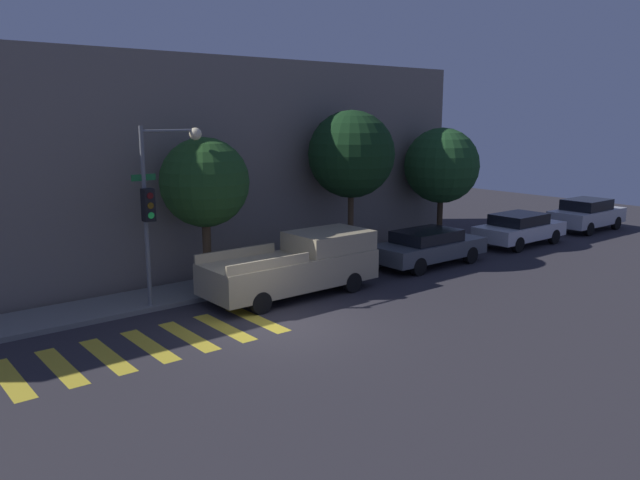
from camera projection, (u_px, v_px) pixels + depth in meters
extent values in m
plane|color=#2D2B30|center=(278.00, 326.00, 16.43)|extent=(60.00, 60.00, 0.00)
cube|color=slate|center=(200.00, 290.00, 19.64)|extent=(26.00, 2.04, 0.14)
cube|color=slate|center=(137.00, 165.00, 22.29)|extent=(26.00, 6.00, 7.42)
cube|color=gold|center=(10.00, 379.00, 13.14)|extent=(0.45, 2.60, 0.00)
cube|color=gold|center=(61.00, 367.00, 13.78)|extent=(0.45, 2.60, 0.00)
cube|color=gold|center=(107.00, 356.00, 14.41)|extent=(0.45, 2.60, 0.00)
cube|color=gold|center=(149.00, 346.00, 15.05)|extent=(0.45, 2.60, 0.00)
cube|color=gold|center=(188.00, 336.00, 15.69)|extent=(0.45, 2.60, 0.00)
cube|color=gold|center=(224.00, 328.00, 16.33)|extent=(0.45, 2.60, 0.00)
cube|color=gold|center=(257.00, 320.00, 16.97)|extent=(0.45, 2.60, 0.00)
cylinder|color=slate|center=(146.00, 220.00, 17.32)|extent=(0.12, 0.12, 5.19)
cube|color=black|center=(148.00, 205.00, 17.07)|extent=(0.30, 0.30, 0.90)
cylinder|color=#4C0C0C|center=(150.00, 196.00, 16.89)|extent=(0.18, 0.02, 0.18)
cylinder|color=#593D0A|center=(151.00, 206.00, 16.95)|extent=(0.18, 0.02, 0.18)
cylinder|color=#26E54C|center=(151.00, 215.00, 17.00)|extent=(0.18, 0.02, 0.18)
cube|color=#19662D|center=(144.00, 177.00, 17.08)|extent=(0.70, 0.02, 0.18)
cylinder|color=slate|center=(169.00, 131.00, 17.34)|extent=(1.63, 0.08, 0.08)
sphere|color=#F9E5B2|center=(195.00, 134.00, 17.87)|extent=(0.36, 0.36, 0.36)
cube|color=tan|center=(291.00, 271.00, 19.10)|extent=(5.56, 2.01, 0.92)
cube|color=tan|center=(329.00, 240.00, 19.89)|extent=(2.50, 1.85, 0.61)
cube|color=tan|center=(236.00, 253.00, 18.80)|extent=(2.78, 0.08, 0.28)
cube|color=tan|center=(269.00, 264.00, 17.45)|extent=(2.78, 0.08, 0.28)
cylinder|color=black|center=(316.00, 271.00, 20.95)|extent=(0.64, 0.22, 0.64)
cylinder|color=black|center=(352.00, 282.00, 19.55)|extent=(0.64, 0.22, 0.64)
cylinder|color=black|center=(227.00, 289.00, 18.83)|extent=(0.64, 0.22, 0.64)
cylinder|color=black|center=(261.00, 303.00, 17.43)|extent=(0.64, 0.22, 0.64)
cube|color=#4C5156|center=(429.00, 249.00, 23.04)|extent=(4.63, 1.82, 0.58)
cube|color=black|center=(427.00, 236.00, 22.87)|extent=(2.41, 1.60, 0.43)
cylinder|color=black|center=(437.00, 248.00, 24.61)|extent=(0.64, 0.22, 0.64)
cylinder|color=black|center=(470.00, 255.00, 23.36)|extent=(0.64, 0.22, 0.64)
cylinder|color=black|center=(385.00, 258.00, 22.84)|extent=(0.64, 0.22, 0.64)
cylinder|color=black|center=(419.00, 267.00, 21.59)|extent=(0.64, 0.22, 0.64)
cube|color=silver|center=(520.00, 231.00, 26.63)|extent=(4.32, 1.83, 0.59)
cube|color=black|center=(519.00, 219.00, 26.47)|extent=(2.25, 1.61, 0.45)
cylinder|color=black|center=(521.00, 231.00, 28.15)|extent=(0.64, 0.22, 0.64)
cylinder|color=black|center=(554.00, 237.00, 26.89)|extent=(0.64, 0.22, 0.64)
cylinder|color=black|center=(484.00, 238.00, 26.49)|extent=(0.64, 0.22, 0.64)
cylinder|color=black|center=(518.00, 245.00, 25.24)|extent=(0.64, 0.22, 0.64)
cube|color=#B7BABF|center=(587.00, 216.00, 30.07)|extent=(4.21, 1.82, 0.70)
cube|color=black|center=(587.00, 204.00, 29.89)|extent=(2.19, 1.60, 0.50)
cylinder|color=black|center=(584.00, 219.00, 31.57)|extent=(0.64, 0.22, 0.64)
cylinder|color=black|center=(616.00, 223.00, 30.32)|extent=(0.64, 0.22, 0.64)
cylinder|color=black|center=(556.00, 224.00, 29.96)|extent=(0.64, 0.22, 0.64)
cylinder|color=black|center=(589.00, 229.00, 28.71)|extent=(0.64, 0.22, 0.64)
cylinder|color=#4C3823|center=(207.00, 253.00, 19.55)|extent=(0.27, 0.27, 2.41)
sphere|color=#234C1E|center=(205.00, 182.00, 19.11)|extent=(2.76, 2.76, 2.76)
cylinder|color=#4C3823|center=(351.00, 225.00, 23.23)|extent=(0.22, 0.22, 2.87)
sphere|color=#143316|center=(351.00, 154.00, 22.71)|extent=(3.19, 3.19, 3.19)
cylinder|color=#42301E|center=(440.00, 220.00, 26.42)|extent=(0.24, 0.24, 2.24)
sphere|color=#1E4721|center=(442.00, 165.00, 25.97)|extent=(3.13, 3.13, 3.13)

